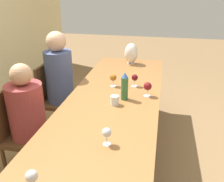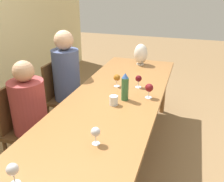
# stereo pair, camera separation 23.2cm
# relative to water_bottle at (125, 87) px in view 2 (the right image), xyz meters

# --- Properties ---
(ground_plane) EXTENTS (14.00, 14.00, 0.00)m
(ground_plane) POSITION_rel_water_bottle_xyz_m (-0.11, 0.11, -0.88)
(ground_plane) COLOR olive
(dining_table) EXTENTS (2.98, 0.88, 0.75)m
(dining_table) POSITION_rel_water_bottle_xyz_m (-0.11, 0.11, -0.19)
(dining_table) COLOR #936033
(dining_table) RESTS_ON ground_plane
(water_bottle) EXTENTS (0.07, 0.07, 0.27)m
(water_bottle) POSITION_rel_water_bottle_xyz_m (0.00, 0.00, 0.00)
(water_bottle) COLOR #336638
(water_bottle) RESTS_ON dining_table
(water_tumbler) EXTENTS (0.08, 0.08, 0.09)m
(water_tumbler) POSITION_rel_water_bottle_xyz_m (-0.14, 0.07, -0.09)
(water_tumbler) COLOR silver
(water_tumbler) RESTS_ON dining_table
(vase) EXTENTS (0.18, 0.18, 0.28)m
(vase) POSITION_rel_water_bottle_xyz_m (1.14, 0.09, 0.02)
(vase) COLOR silver
(vase) RESTS_ON dining_table
(wine_glass_0) EXTENTS (0.07, 0.07, 0.13)m
(wine_glass_0) POSITION_rel_water_bottle_xyz_m (-0.75, 0.00, -0.04)
(wine_glass_0) COLOR silver
(wine_glass_0) RESTS_ON dining_table
(wine_glass_1) EXTENTS (0.07, 0.07, 0.13)m
(wine_glass_1) POSITION_rel_water_bottle_xyz_m (0.34, -0.06, -0.04)
(wine_glass_1) COLOR silver
(wine_glass_1) RESTS_ON dining_table
(wine_glass_2) EXTENTS (0.07, 0.07, 0.14)m
(wine_glass_2) POSITION_rel_water_bottle_xyz_m (0.30, 0.17, -0.03)
(wine_glass_2) COLOR silver
(wine_glass_2) RESTS_ON dining_table
(wine_glass_3) EXTENTS (0.08, 0.08, 0.14)m
(wine_glass_3) POSITION_rel_water_bottle_xyz_m (0.11, -0.21, -0.03)
(wine_glass_3) COLOR silver
(wine_glass_3) RESTS_ON dining_table
(wine_glass_4) EXTENTS (0.07, 0.07, 0.14)m
(wine_glass_4) POSITION_rel_water_bottle_xyz_m (-1.24, 0.29, -0.03)
(wine_glass_4) COLOR silver
(wine_glass_4) RESTS_ON dining_table
(chair_near) EXTENTS (0.44, 0.44, 0.89)m
(chair_near) POSITION_rel_water_bottle_xyz_m (-0.33, 0.92, -0.40)
(chair_near) COLOR brown
(chair_near) RESTS_ON ground_plane
(chair_far) EXTENTS (0.44, 0.44, 0.89)m
(chair_far) POSITION_rel_water_bottle_xyz_m (0.45, 0.92, -0.40)
(chair_far) COLOR brown
(chair_far) RESTS_ON ground_plane
(person_near) EXTENTS (0.33, 0.33, 1.15)m
(person_near) POSITION_rel_water_bottle_xyz_m (-0.33, 0.84, -0.27)
(person_near) COLOR #2D2D38
(person_near) RESTS_ON ground_plane
(person_far) EXTENTS (0.32, 0.32, 1.29)m
(person_far) POSITION_rel_water_bottle_xyz_m (0.45, 0.84, -0.18)
(person_far) COLOR #2D2D38
(person_far) RESTS_ON ground_plane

